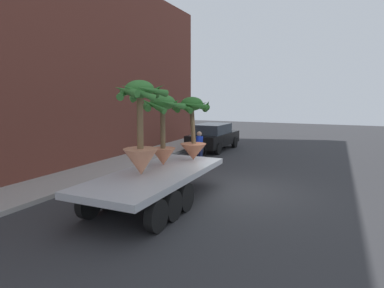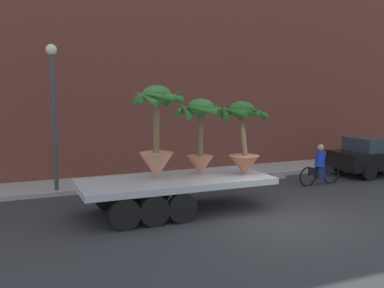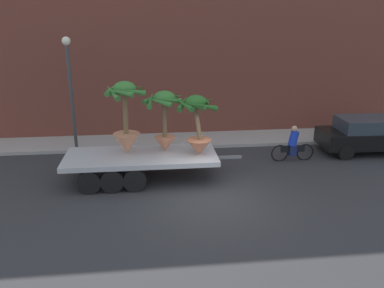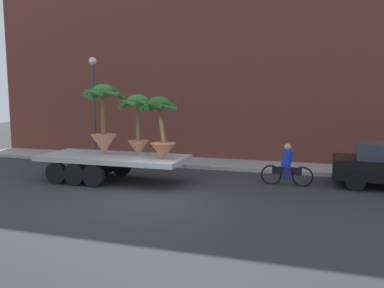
{
  "view_description": "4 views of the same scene",
  "coord_description": "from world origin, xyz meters",
  "px_view_note": "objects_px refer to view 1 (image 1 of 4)",
  "views": [
    {
      "loc": [
        -10.23,
        -2.97,
        3.17
      ],
      "look_at": [
        0.46,
        1.88,
        1.43
      ],
      "focal_mm": 29.8,
      "sensor_mm": 36.0,
      "label": 1
    },
    {
      "loc": [
        -6.61,
        -9.47,
        3.46
      ],
      "look_at": [
        -1.34,
        2.82,
        1.81
      ],
      "focal_mm": 40.06,
      "sensor_mm": 36.0,
      "label": 2
    },
    {
      "loc": [
        -1.94,
        -11.77,
        5.82
      ],
      "look_at": [
        -0.41,
        1.87,
        1.28
      ],
      "focal_mm": 36.61,
      "sensor_mm": 36.0,
      "label": 3
    },
    {
      "loc": [
        4.83,
        -10.93,
        3.24
      ],
      "look_at": [
        0.52,
        2.63,
        1.41
      ],
      "focal_mm": 36.2,
      "sensor_mm": 36.0,
      "label": 4
    }
  ],
  "objects_px": {
    "flatbed_trailer": "(152,181)",
    "parked_car": "(213,136)",
    "potted_palm_rear": "(193,127)",
    "potted_palm_middle": "(141,129)",
    "cyclist": "(199,148)",
    "potted_palm_front": "(162,125)"
  },
  "relations": [
    {
      "from": "flatbed_trailer",
      "to": "cyclist",
      "type": "relative_size",
      "value": 3.53
    },
    {
      "from": "potted_palm_rear",
      "to": "cyclist",
      "type": "xyz_separation_m",
      "value": [
        4.21,
        1.54,
        -1.46
      ]
    },
    {
      "from": "potted_palm_middle",
      "to": "cyclist",
      "type": "relative_size",
      "value": 1.44
    },
    {
      "from": "flatbed_trailer",
      "to": "potted_palm_front",
      "type": "relative_size",
      "value": 2.87
    },
    {
      "from": "flatbed_trailer",
      "to": "parked_car",
      "type": "bearing_deg",
      "value": 10.72
    },
    {
      "from": "flatbed_trailer",
      "to": "parked_car",
      "type": "relative_size",
      "value": 1.48
    },
    {
      "from": "potted_palm_rear",
      "to": "potted_palm_front",
      "type": "relative_size",
      "value": 0.97
    },
    {
      "from": "cyclist",
      "to": "potted_palm_middle",
      "type": "bearing_deg",
      "value": -170.87
    },
    {
      "from": "potted_palm_rear",
      "to": "cyclist",
      "type": "height_order",
      "value": "potted_palm_rear"
    },
    {
      "from": "potted_palm_front",
      "to": "parked_car",
      "type": "distance_m",
      "value": 9.26
    },
    {
      "from": "flatbed_trailer",
      "to": "potted_palm_rear",
      "type": "bearing_deg",
      "value": -6.15
    },
    {
      "from": "potted_palm_rear",
      "to": "potted_palm_front",
      "type": "distance_m",
      "value": 1.27
    },
    {
      "from": "potted_palm_rear",
      "to": "parked_car",
      "type": "distance_m",
      "value": 8.26
    },
    {
      "from": "flatbed_trailer",
      "to": "cyclist",
      "type": "xyz_separation_m",
      "value": [
        6.51,
        1.29,
        -0.09
      ]
    },
    {
      "from": "potted_palm_middle",
      "to": "cyclist",
      "type": "distance_m",
      "value": 7.01
    },
    {
      "from": "potted_palm_front",
      "to": "flatbed_trailer",
      "type": "bearing_deg",
      "value": -165.74
    },
    {
      "from": "flatbed_trailer",
      "to": "potted_palm_rear",
      "type": "height_order",
      "value": "potted_palm_rear"
    },
    {
      "from": "potted_palm_front",
      "to": "cyclist",
      "type": "distance_m",
      "value": 5.67
    },
    {
      "from": "flatbed_trailer",
      "to": "potted_palm_rear",
      "type": "xyz_separation_m",
      "value": [
        2.3,
        -0.25,
        1.38
      ]
    },
    {
      "from": "flatbed_trailer",
      "to": "potted_palm_front",
      "type": "bearing_deg",
      "value": 14.26
    },
    {
      "from": "potted_palm_middle",
      "to": "cyclist",
      "type": "height_order",
      "value": "potted_palm_middle"
    },
    {
      "from": "potted_palm_rear",
      "to": "potted_palm_front",
      "type": "height_order",
      "value": "potted_palm_front"
    }
  ]
}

